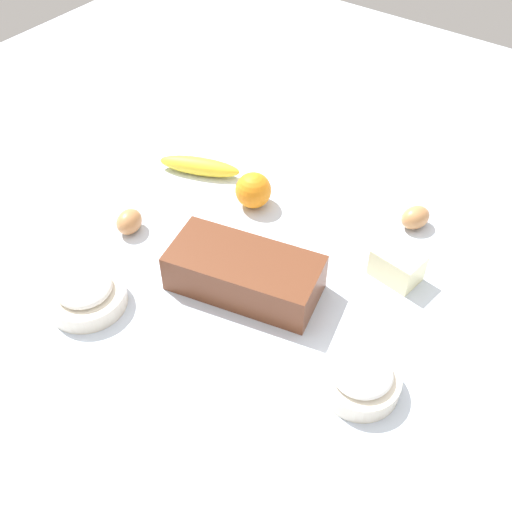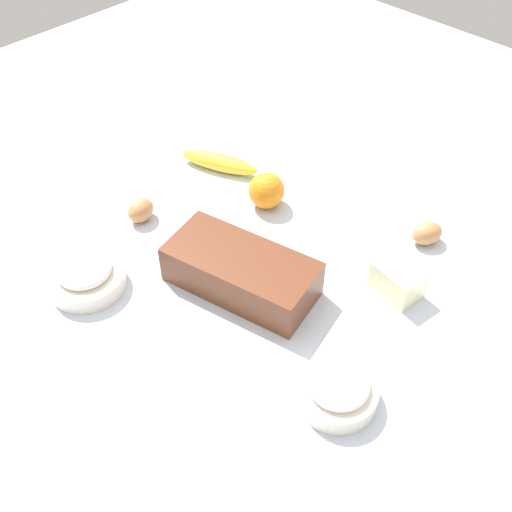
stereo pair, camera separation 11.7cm
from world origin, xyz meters
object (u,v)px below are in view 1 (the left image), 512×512
(banana, at_px, (199,166))
(flour_bowl, at_px, (86,294))
(loaf_pan, at_px, (244,272))
(egg_near_butter, at_px, (415,217))
(butter_block, at_px, (397,265))
(orange_fruit, at_px, (253,190))
(egg_beside_bowl, at_px, (129,222))
(sugar_bowl, at_px, (361,378))

(banana, bearing_deg, flour_bowl, -78.53)
(loaf_pan, xyz_separation_m, egg_near_butter, (0.18, 0.35, -0.02))
(loaf_pan, height_order, butter_block, loaf_pan)
(loaf_pan, distance_m, orange_fruit, 0.24)
(butter_block, bearing_deg, orange_fruit, 178.03)
(loaf_pan, relative_size, egg_beside_bowl, 4.88)
(flour_bowl, distance_m, banana, 0.43)
(egg_beside_bowl, bearing_deg, flour_bowl, -67.84)
(orange_fruit, bearing_deg, egg_near_butter, 24.31)
(orange_fruit, bearing_deg, egg_beside_bowl, -125.58)
(banana, bearing_deg, egg_near_butter, 14.67)
(flour_bowl, bearing_deg, loaf_pan, 43.94)
(banana, relative_size, egg_beside_bowl, 3.07)
(sugar_bowl, bearing_deg, egg_beside_bowl, 174.48)
(banana, relative_size, orange_fruit, 2.44)
(flour_bowl, xyz_separation_m, orange_fruit, (0.08, 0.41, 0.01))
(flour_bowl, bearing_deg, butter_block, 42.96)
(banana, bearing_deg, loaf_pan, -36.92)
(orange_fruit, xyz_separation_m, egg_near_butter, (0.31, 0.14, -0.02))
(flour_bowl, height_order, orange_fruit, orange_fruit)
(banana, bearing_deg, sugar_bowl, -26.52)
(sugar_bowl, xyz_separation_m, butter_block, (-0.07, 0.26, 0.00))
(banana, bearing_deg, egg_beside_bowl, -87.89)
(loaf_pan, relative_size, sugar_bowl, 2.32)
(sugar_bowl, height_order, egg_near_butter, sugar_bowl)
(sugar_bowl, distance_m, egg_beside_bowl, 0.58)
(flour_bowl, distance_m, egg_near_butter, 0.68)
(banana, height_order, egg_near_butter, egg_near_butter)
(loaf_pan, bearing_deg, flour_bowl, -149.02)
(flour_bowl, relative_size, orange_fruit, 1.88)
(flour_bowl, relative_size, butter_block, 1.62)
(sugar_bowl, relative_size, orange_fruit, 1.68)
(loaf_pan, bearing_deg, orange_fruit, 109.56)
(orange_fruit, distance_m, butter_block, 0.35)
(banana, distance_m, egg_near_butter, 0.49)
(flour_bowl, bearing_deg, sugar_bowl, 15.28)
(sugar_bowl, distance_m, orange_fruit, 0.50)
(sugar_bowl, distance_m, banana, 0.65)
(loaf_pan, height_order, orange_fruit, loaf_pan)
(egg_beside_bowl, bearing_deg, sugar_bowl, -5.52)
(butter_block, distance_m, egg_near_butter, 0.16)
(loaf_pan, distance_m, butter_block, 0.29)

